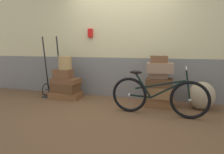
# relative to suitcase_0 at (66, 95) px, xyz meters

# --- Properties ---
(ground) EXTENTS (9.57, 5.20, 0.06)m
(ground) POSITION_rel_suitcase_0_xyz_m (1.24, -0.29, -0.10)
(ground) COLOR brown
(station_building) EXTENTS (7.57, 0.74, 2.82)m
(station_building) POSITION_rel_suitcase_0_xyz_m (1.25, 0.56, 1.34)
(station_building) COLOR slate
(station_building) RESTS_ON ground
(suitcase_0) EXTENTS (0.72, 0.44, 0.15)m
(suitcase_0) POSITION_rel_suitcase_0_xyz_m (0.00, 0.00, 0.00)
(suitcase_0) COLOR brown
(suitcase_0) RESTS_ON ground
(suitcase_1) EXTENTS (0.65, 0.42, 0.22)m
(suitcase_1) POSITION_rel_suitcase_0_xyz_m (0.00, -0.00, 0.18)
(suitcase_1) COLOR brown
(suitcase_1) RESTS_ON suitcase_0
(suitcase_2) EXTENTS (0.66, 0.43, 0.11)m
(suitcase_2) POSITION_rel_suitcase_0_xyz_m (0.02, -0.00, 0.34)
(suitcase_2) COLOR brown
(suitcase_2) RESTS_ON suitcase_1
(suitcase_3) EXTENTS (0.42, 0.26, 0.21)m
(suitcase_3) POSITION_rel_suitcase_0_xyz_m (-0.03, -0.03, 0.50)
(suitcase_3) COLOR brown
(suitcase_3) RESTS_ON suitcase_2
(suitcase_4) EXTENTS (0.59, 0.40, 0.19)m
(suitcase_4) POSITION_rel_suitcase_0_xyz_m (2.10, 0.01, 0.02)
(suitcase_4) COLOR brown
(suitcase_4) RESTS_ON ground
(suitcase_5) EXTENTS (0.51, 0.36, 0.22)m
(suitcase_5) POSITION_rel_suitcase_0_xyz_m (2.12, -0.04, 0.22)
(suitcase_5) COLOR olive
(suitcase_5) RESTS_ON suitcase_4
(suitcase_6) EXTENTS (0.51, 0.36, 0.16)m
(suitcase_6) POSITION_rel_suitcase_0_xyz_m (2.10, -0.03, 0.41)
(suitcase_6) COLOR brown
(suitcase_6) RESTS_ON suitcase_5
(suitcase_7) EXTENTS (0.36, 0.28, 0.12)m
(suitcase_7) POSITION_rel_suitcase_0_xyz_m (2.08, 0.01, 0.55)
(suitcase_7) COLOR #937051
(suitcase_7) RESTS_ON suitcase_6
(suitcase_8) EXTENTS (0.52, 0.37, 0.19)m
(suitcase_8) POSITION_rel_suitcase_0_xyz_m (2.10, -0.04, 0.71)
(suitcase_8) COLOR #937051
(suitcase_8) RESTS_ON suitcase_7
(suitcase_9) EXTENTS (0.35, 0.25, 0.13)m
(suitcase_9) POSITION_rel_suitcase_0_xyz_m (2.08, -0.03, 0.87)
(suitcase_9) COLOR brown
(suitcase_9) RESTS_ON suitcase_8
(wicker_basket) EXTENTS (0.30, 0.30, 0.29)m
(wicker_basket) POSITION_rel_suitcase_0_xyz_m (0.02, -0.01, 0.75)
(wicker_basket) COLOR #A8844C
(wicker_basket) RESTS_ON suitcase_3
(luggage_trolley) EXTENTS (0.45, 0.37, 1.42)m
(luggage_trolley) POSITION_rel_suitcase_0_xyz_m (-0.38, 0.07, 0.25)
(luggage_trolley) COLOR black
(luggage_trolley) RESTS_ON ground
(burlap_sack) EXTENTS (0.49, 0.41, 0.53)m
(burlap_sack) POSITION_rel_suitcase_0_xyz_m (2.89, 0.03, 0.19)
(burlap_sack) COLOR #9E8966
(burlap_sack) RESTS_ON ground
(bicycle) EXTENTS (1.66, 0.46, 0.86)m
(bicycle) POSITION_rel_suitcase_0_xyz_m (2.11, -0.54, 0.27)
(bicycle) COLOR black
(bicycle) RESTS_ON ground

